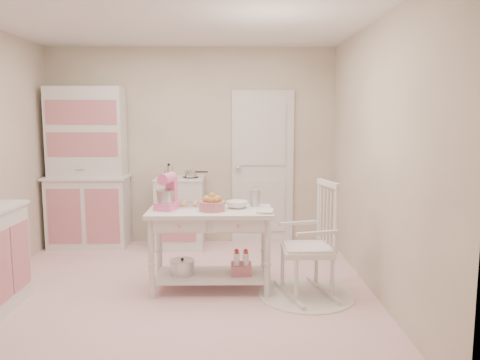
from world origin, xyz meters
name	(u,v)px	position (x,y,z in m)	size (l,w,h in m)	color
room_shell	(173,122)	(0.00, 0.00, 1.65)	(3.84, 3.84, 2.62)	pink
door	(263,167)	(0.95, 1.87, 1.02)	(0.82, 0.05, 2.04)	white
hutch	(87,168)	(-1.33, 1.66, 1.04)	(1.06, 0.50, 2.08)	white
stove	(180,212)	(-0.13, 1.61, 0.46)	(0.62, 0.57, 0.92)	white
lace_rug	(306,295)	(1.25, -0.10, 0.01)	(0.92, 0.92, 0.01)	white
rocking_chair	(307,239)	(1.25, -0.10, 0.55)	(0.48, 0.72, 1.10)	white
work_table	(211,250)	(0.33, 0.09, 0.40)	(1.20, 0.60, 0.80)	white
stand_mixer	(167,192)	(-0.09, 0.11, 0.97)	(0.20, 0.28, 0.34)	pink
cookie_tray	(196,205)	(0.18, 0.27, 0.81)	(0.34, 0.24, 0.02)	silver
bread_basket	(212,206)	(0.35, 0.04, 0.85)	(0.25, 0.25, 0.09)	#C4707C
mixing_bowl	(237,205)	(0.59, 0.17, 0.83)	(0.22, 0.22, 0.07)	white
metal_pitcher	(255,198)	(0.77, 0.25, 0.89)	(0.10, 0.10, 0.17)	silver
recipe_book	(257,211)	(0.78, -0.03, 0.81)	(0.15, 0.20, 0.02)	white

